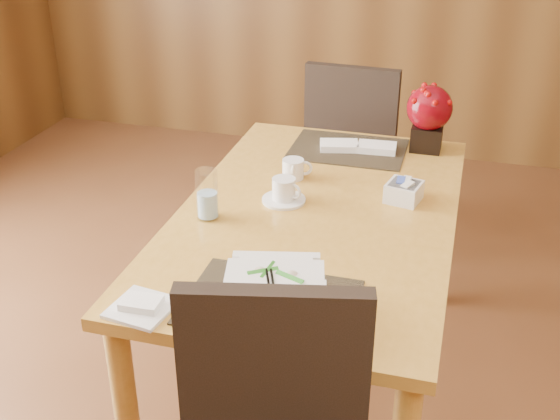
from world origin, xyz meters
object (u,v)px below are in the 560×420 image
(soup_setting, at_px, (274,295))
(bread_plate, at_px, (142,308))
(water_glass, at_px, (207,195))
(dining_table, at_px, (316,236))
(berry_decor, at_px, (429,114))
(creamer_jug, at_px, (293,169))
(sugar_caddy, at_px, (404,192))
(far_chair, at_px, (355,146))
(coffee_cup, at_px, (284,192))

(soup_setting, height_order, bread_plate, soup_setting)
(water_glass, bearing_deg, dining_table, 23.07)
(dining_table, bearing_deg, berry_decor, 65.12)
(berry_decor, distance_m, bread_plate, 1.45)
(water_glass, relative_size, bread_plate, 1.09)
(creamer_jug, xyz_separation_m, bread_plate, (-0.17, -0.90, -0.03))
(dining_table, xyz_separation_m, berry_decor, (0.30, 0.64, 0.25))
(creamer_jug, height_order, sugar_caddy, creamer_jug)
(dining_table, relative_size, water_glass, 8.97)
(dining_table, xyz_separation_m, water_glass, (-0.33, -0.14, 0.18))
(creamer_jug, relative_size, bread_plate, 0.65)
(dining_table, xyz_separation_m, sugar_caddy, (0.27, 0.15, 0.13))
(water_glass, relative_size, creamer_jug, 1.66)
(water_glass, height_order, sugar_caddy, water_glass)
(berry_decor, bearing_deg, water_glass, -128.82)
(dining_table, bearing_deg, creamer_jug, 121.90)
(sugar_caddy, height_order, bread_plate, sugar_caddy)
(sugar_caddy, distance_m, far_chair, 1.03)
(sugar_caddy, bearing_deg, water_glass, -153.65)
(sugar_caddy, relative_size, far_chair, 0.11)
(soup_setting, relative_size, sugar_caddy, 2.99)
(creamer_jug, height_order, berry_decor, berry_decor)
(dining_table, xyz_separation_m, soup_setting, (0.02, -0.59, 0.15))
(soup_setting, bearing_deg, sugar_caddy, 58.62)
(bread_plate, height_order, far_chair, far_chair)
(soup_setting, xyz_separation_m, berry_decor, (0.27, 1.23, 0.09))
(coffee_cup, xyz_separation_m, berry_decor, (0.42, 0.60, 0.11))
(water_glass, height_order, far_chair, far_chair)
(coffee_cup, bearing_deg, soup_setting, -76.74)
(dining_table, height_order, soup_setting, soup_setting)
(dining_table, relative_size, creamer_jug, 14.89)
(creamer_jug, height_order, far_chair, far_chair)
(coffee_cup, relative_size, sugar_caddy, 1.36)
(water_glass, bearing_deg, coffee_cup, 41.47)
(dining_table, height_order, berry_decor, berry_decor)
(coffee_cup, height_order, water_glass, water_glass)
(soup_setting, relative_size, water_glass, 1.96)
(creamer_jug, distance_m, far_chair, 0.91)
(water_glass, relative_size, far_chair, 0.17)
(coffee_cup, height_order, far_chair, far_chair)
(dining_table, bearing_deg, sugar_caddy, 30.20)
(soup_setting, xyz_separation_m, coffee_cup, (-0.15, 0.63, -0.02))
(sugar_caddy, bearing_deg, far_chair, 109.16)
(soup_setting, height_order, berry_decor, berry_decor)
(water_glass, bearing_deg, creamer_jug, 63.21)
(coffee_cup, distance_m, water_glass, 0.28)
(creamer_jug, relative_size, sugar_caddy, 0.92)
(berry_decor, relative_size, bread_plate, 1.70)
(creamer_jug, bearing_deg, far_chair, 69.48)
(creamer_jug, xyz_separation_m, far_chair, (0.08, 0.87, -0.24))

